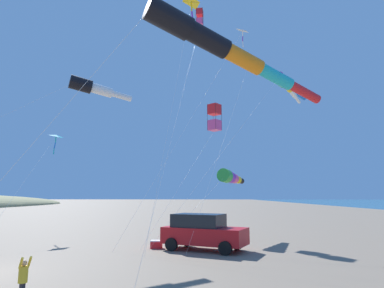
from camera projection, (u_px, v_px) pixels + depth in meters
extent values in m
cube|color=red|center=(205.00, 235.00, 16.90)|extent=(4.68, 3.31, 0.84)
cube|color=black|center=(199.00, 220.00, 17.17)|extent=(3.00, 2.47, 0.68)
cylinder|color=black|center=(237.00, 243.00, 17.04)|extent=(0.69, 0.45, 0.66)
cylinder|color=black|center=(225.00, 248.00, 15.39)|extent=(0.69, 0.45, 0.66)
cylinder|color=black|center=(187.00, 240.00, 18.28)|extent=(0.69, 0.45, 0.66)
cylinder|color=black|center=(172.00, 244.00, 16.63)|extent=(0.69, 0.45, 0.66)
cube|color=red|center=(156.00, 245.00, 17.46)|extent=(0.60, 0.40, 0.36)
cube|color=white|center=(156.00, 241.00, 17.49)|extent=(0.62, 0.42, 0.06)
cylinder|color=gold|center=(23.00, 274.00, 8.58)|extent=(0.33, 0.33, 0.42)
sphere|color=tan|center=(24.00, 263.00, 8.63)|extent=(0.16, 0.16, 0.16)
cylinder|color=gold|center=(30.00, 262.00, 8.62)|extent=(0.23, 0.23, 0.32)
cylinder|color=gold|center=(21.00, 263.00, 8.48)|extent=(0.23, 0.23, 0.32)
pyramid|color=yellow|center=(192.00, 1.00, 28.75)|extent=(1.74, 2.17, 0.53)
cylinder|color=black|center=(191.00, 2.00, 28.74)|extent=(1.59, 0.51, 0.45)
cylinder|color=yellow|center=(192.00, 7.00, 28.64)|extent=(0.22, 0.23, 0.86)
cylinder|color=purple|center=(192.00, 16.00, 28.46)|extent=(0.25, 0.18, 0.87)
cylinder|color=yellow|center=(193.00, 24.00, 28.29)|extent=(0.23, 0.22, 0.86)
cylinder|color=white|center=(175.00, 89.00, 21.78)|extent=(1.45, 11.00, 19.79)
cube|color=red|center=(200.00, 13.00, 24.19)|extent=(0.53, 0.53, 0.48)
cube|color=#EF4C93|center=(200.00, 22.00, 24.06)|extent=(0.53, 0.53, 0.48)
cylinder|color=black|center=(197.00, 19.00, 24.40)|extent=(0.02, 0.02, 1.26)
cylinder|color=black|center=(196.00, 16.00, 23.93)|extent=(0.02, 0.02, 1.26)
cylinder|color=black|center=(203.00, 19.00, 24.32)|extent=(0.02, 0.02, 1.26)
cylinder|color=black|center=(202.00, 15.00, 23.85)|extent=(0.02, 0.02, 1.26)
cylinder|color=white|center=(181.00, 100.00, 16.60)|extent=(1.45, 12.68, 15.34)
cylinder|color=green|center=(225.00, 176.00, 21.45)|extent=(1.13, 1.05, 0.95)
cylinder|color=purple|center=(229.00, 177.00, 21.99)|extent=(1.01, 0.99, 0.82)
cylinder|color=#EF4C93|center=(233.00, 178.00, 22.53)|extent=(0.90, 0.92, 0.70)
cylinder|color=yellow|center=(237.00, 179.00, 23.08)|extent=(0.78, 0.86, 0.58)
cylinder|color=black|center=(240.00, 181.00, 23.62)|extent=(0.67, 0.79, 0.45)
cylinder|color=white|center=(193.00, 210.00, 19.29)|extent=(3.69, 3.36, 3.94)
cylinder|color=black|center=(169.00, 19.00, 8.70)|extent=(1.54, 1.29, 0.97)
cylinder|color=black|center=(208.00, 40.00, 9.20)|extent=(1.47, 1.20, 0.88)
cylinder|color=orange|center=(243.00, 59.00, 9.70)|extent=(1.40, 1.11, 0.79)
cylinder|color=#1EB7C6|center=(275.00, 76.00, 10.20)|extent=(1.34, 1.01, 0.71)
cylinder|color=red|center=(304.00, 92.00, 10.70)|extent=(1.27, 0.92, 0.62)
cylinder|color=white|center=(22.00, 157.00, 8.07)|extent=(6.20, 0.11, 7.50)
cylinder|color=black|center=(81.00, 84.00, 19.81)|extent=(1.63, 1.44, 1.02)
cylinder|color=white|center=(102.00, 90.00, 20.36)|extent=(1.48, 1.22, 0.79)
cylinder|color=white|center=(122.00, 96.00, 20.90)|extent=(1.34, 1.01, 0.56)
pyramid|color=#1EB7C6|center=(56.00, 136.00, 25.72)|extent=(1.07, 1.24, 0.31)
cylinder|color=black|center=(56.00, 136.00, 25.72)|extent=(0.82, 0.42, 0.29)
cylinder|color=#1EB7C6|center=(56.00, 140.00, 25.66)|extent=(0.08, 0.10, 0.47)
cylinder|color=blue|center=(55.00, 146.00, 25.56)|extent=(0.15, 0.15, 0.48)
cylinder|color=#1EB7C6|center=(54.00, 151.00, 25.45)|extent=(0.11, 0.12, 0.47)
cylinder|color=white|center=(25.00, 181.00, 20.02)|extent=(1.61, 10.24, 7.46)
cube|color=red|center=(214.00, 110.00, 25.44)|extent=(1.12, 1.12, 0.80)
cube|color=#EF4C93|center=(215.00, 125.00, 25.24)|extent=(1.12, 1.12, 0.80)
cylinder|color=black|center=(213.00, 119.00, 25.90)|extent=(0.02, 0.02, 2.08)
cylinder|color=black|center=(207.00, 117.00, 25.29)|extent=(0.02, 0.02, 2.08)
cylinder|color=black|center=(222.00, 118.00, 25.39)|extent=(0.02, 0.02, 2.08)
cylinder|color=black|center=(216.00, 116.00, 24.79)|extent=(0.02, 0.02, 2.08)
cylinder|color=white|center=(185.00, 178.00, 21.02)|extent=(4.02, 7.43, 7.85)
pyramid|color=white|center=(243.00, 30.00, 25.34)|extent=(1.16, 1.07, 0.37)
cylinder|color=black|center=(243.00, 31.00, 25.35)|extent=(0.49, 0.67, 0.39)
cylinder|color=white|center=(243.00, 34.00, 25.30)|extent=(0.11, 0.11, 0.44)
cylinder|color=purple|center=(243.00, 39.00, 25.20)|extent=(0.12, 0.13, 0.45)
cylinder|color=white|center=(243.00, 44.00, 25.14)|extent=(0.14, 0.14, 0.45)
cylinder|color=white|center=(192.00, 117.00, 20.78)|extent=(7.56, 7.22, 15.58)
cylinder|color=orange|center=(255.00, 66.00, 27.28)|extent=(1.79, 1.60, 1.21)
cylinder|color=red|center=(267.00, 74.00, 27.91)|extent=(1.69, 1.49, 1.10)
cylinder|color=green|center=(278.00, 81.00, 28.55)|extent=(1.60, 1.38, 0.99)
cylinder|color=#EF4C93|center=(289.00, 88.00, 29.18)|extent=(1.51, 1.26, 0.88)
cylinder|color=blue|center=(300.00, 95.00, 29.81)|extent=(1.42, 1.15, 0.77)
cylinder|color=white|center=(226.00, 134.00, 21.11)|extent=(4.41, 9.88, 13.63)
cylinder|color=purple|center=(282.00, 79.00, 24.25)|extent=(1.20, 1.50, 0.77)
cylinder|color=yellow|center=(288.00, 86.00, 25.29)|extent=(1.10, 1.43, 0.67)
cylinder|color=white|center=(293.00, 93.00, 26.33)|extent=(1.00, 1.36, 0.56)
cylinder|color=white|center=(297.00, 99.00, 27.37)|extent=(0.90, 1.29, 0.45)
cylinder|color=white|center=(225.00, 149.00, 20.37)|extent=(8.37, 5.45, 11.42)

